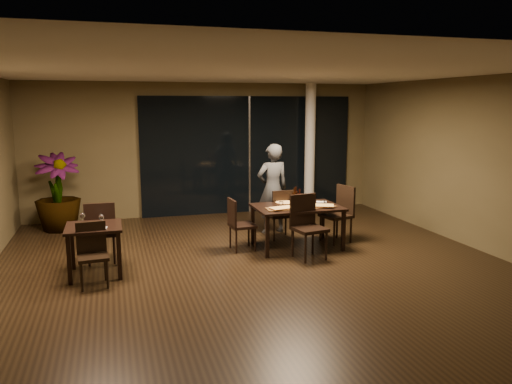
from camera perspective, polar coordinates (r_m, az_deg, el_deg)
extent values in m
plane|color=black|center=(7.95, -0.08, -8.45)|extent=(8.00, 8.00, 0.00)
cube|color=brown|center=(11.53, -5.74, 4.89)|extent=(8.00, 0.10, 3.00)
cube|color=brown|center=(3.96, 16.63, -5.31)|extent=(8.00, 0.10, 3.00)
cube|color=brown|center=(9.56, 23.96, 3.04)|extent=(0.10, 8.00, 3.00)
cube|color=silver|center=(7.56, -0.08, 13.82)|extent=(8.00, 8.00, 0.04)
cube|color=black|center=(11.68, -0.81, 4.27)|extent=(5.00, 0.06, 2.70)
cylinder|color=silver|center=(11.83, 6.17, 5.01)|extent=(0.24, 0.24, 3.00)
cube|color=black|center=(8.80, 4.72, -1.74)|extent=(1.50, 1.00, 0.04)
cube|color=black|center=(8.26, 1.29, -5.16)|extent=(0.06, 0.06, 0.71)
cube|color=black|center=(8.77, 9.95, -4.43)|extent=(0.06, 0.06, 0.71)
cube|color=black|center=(9.08, -0.39, -3.77)|extent=(0.06, 0.06, 0.71)
cube|color=black|center=(9.54, 7.62, -3.18)|extent=(0.06, 0.06, 0.71)
cube|color=black|center=(7.75, -18.06, -3.82)|extent=(0.80, 0.80, 0.04)
cube|color=black|center=(7.54, -20.57, -7.31)|extent=(0.06, 0.06, 0.71)
cube|color=black|center=(7.52, -15.36, -7.08)|extent=(0.06, 0.06, 0.71)
cube|color=black|center=(8.20, -20.24, -5.93)|extent=(0.06, 0.06, 0.71)
cube|color=black|center=(8.17, -15.46, -5.71)|extent=(0.06, 0.06, 0.71)
cube|color=black|center=(9.45, 2.77, -2.63)|extent=(0.44, 0.44, 0.05)
cylinder|color=black|center=(9.73, 3.42, -3.63)|extent=(0.04, 0.04, 0.45)
cylinder|color=black|center=(9.62, 1.39, -3.78)|extent=(0.04, 0.04, 0.45)
cylinder|color=black|center=(9.40, 4.16, -4.13)|extent=(0.04, 0.04, 0.45)
cylinder|color=black|center=(9.28, 2.07, -4.29)|extent=(0.04, 0.04, 0.45)
cube|color=black|center=(9.22, 3.19, -1.37)|extent=(0.44, 0.04, 0.50)
cube|color=black|center=(8.25, 6.14, -4.24)|extent=(0.56, 0.56, 0.06)
cylinder|color=black|center=(8.05, 5.68, -6.43)|extent=(0.04, 0.04, 0.50)
cylinder|color=black|center=(8.26, 8.02, -6.04)|extent=(0.04, 0.04, 0.50)
cylinder|color=black|center=(8.37, 4.22, -5.75)|extent=(0.04, 0.04, 0.50)
cylinder|color=black|center=(8.57, 6.51, -5.41)|extent=(0.04, 0.04, 0.50)
cube|color=black|center=(8.36, 5.36, -2.09)|extent=(0.48, 0.13, 0.55)
cube|color=black|center=(8.70, -1.54, -3.86)|extent=(0.45, 0.45, 0.05)
cylinder|color=black|center=(8.65, -0.08, -5.41)|extent=(0.03, 0.03, 0.43)
cylinder|color=black|center=(8.97, -0.85, -4.86)|extent=(0.03, 0.03, 0.43)
cylinder|color=black|center=(8.55, -2.26, -5.62)|extent=(0.03, 0.03, 0.43)
cylinder|color=black|center=(8.86, -2.96, -5.05)|extent=(0.03, 0.03, 0.43)
cube|color=black|center=(8.59, -2.77, -2.41)|extent=(0.07, 0.42, 0.48)
cube|color=black|center=(9.30, 9.13, -2.70)|extent=(0.59, 0.59, 0.05)
cylinder|color=black|center=(9.39, 7.40, -4.08)|extent=(0.04, 0.04, 0.49)
cylinder|color=black|center=(9.09, 8.93, -4.59)|extent=(0.04, 0.04, 0.49)
cylinder|color=black|center=(9.63, 9.24, -3.77)|extent=(0.04, 0.04, 0.49)
cylinder|color=black|center=(9.34, 10.79, -4.25)|extent=(0.04, 0.04, 0.49)
cube|color=black|center=(9.39, 10.20, -0.91)|extent=(0.16, 0.48, 0.55)
cube|color=black|center=(8.41, -17.29, -4.50)|extent=(0.47, 0.47, 0.05)
cylinder|color=black|center=(8.65, -15.91, -5.66)|extent=(0.04, 0.04, 0.48)
cylinder|color=black|center=(8.66, -18.44, -5.77)|extent=(0.04, 0.04, 0.48)
cylinder|color=black|center=(8.28, -15.91, -6.35)|extent=(0.04, 0.04, 0.48)
cylinder|color=black|center=(8.30, -18.55, -6.47)|extent=(0.04, 0.04, 0.48)
cube|color=black|center=(8.14, -17.42, -3.05)|extent=(0.47, 0.05, 0.53)
cube|color=black|center=(7.35, -18.13, -7.09)|extent=(0.45, 0.45, 0.05)
cylinder|color=black|center=(7.25, -19.28, -9.14)|extent=(0.03, 0.03, 0.42)
cylinder|color=black|center=(7.27, -16.62, -8.94)|extent=(0.03, 0.03, 0.42)
cylinder|color=black|center=(7.57, -19.41, -8.34)|extent=(0.03, 0.03, 0.42)
cylinder|color=black|center=(7.58, -16.86, -8.15)|extent=(0.03, 0.03, 0.42)
cube|color=black|center=(7.47, -18.32, -4.98)|extent=(0.41, 0.08, 0.47)
imported|color=#323437|center=(9.77, 1.90, 0.37)|extent=(0.64, 0.46, 1.76)
imported|color=#1F4517|center=(10.74, -21.73, -0.03)|extent=(1.04, 1.04, 1.56)
cube|color=#492F17|center=(8.51, 3.26, -1.94)|extent=(0.63, 0.34, 0.01)
cube|color=#442B16|center=(8.76, 7.07, -1.67)|extent=(0.65, 0.39, 0.01)
cylinder|color=#AD2813|center=(9.04, 3.33, -1.23)|extent=(0.34, 0.34, 0.01)
cylinder|color=white|center=(8.73, 2.90, -1.39)|extent=(0.08, 0.08, 0.09)
cylinder|color=white|center=(8.97, 5.69, -1.11)|extent=(0.08, 0.08, 0.09)
cube|color=silver|center=(8.91, 7.92, -1.47)|extent=(0.19, 0.12, 0.01)
cube|color=white|center=(9.17, 7.48, -1.14)|extent=(0.20, 0.16, 0.01)
cube|color=white|center=(7.54, -17.39, -3.96)|extent=(0.20, 0.14, 0.01)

